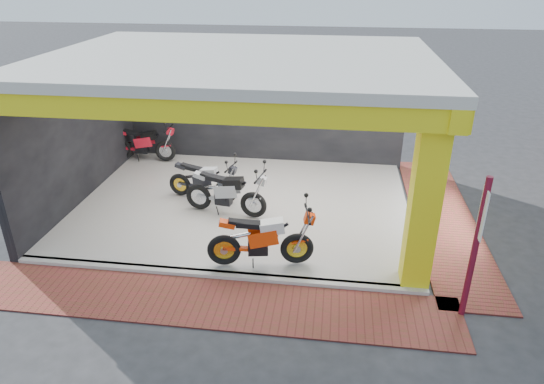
{
  "coord_description": "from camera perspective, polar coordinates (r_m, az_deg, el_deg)",
  "views": [
    {
      "loc": [
        2.13,
        -8.53,
        5.48
      ],
      "look_at": [
        0.84,
        1.04,
        0.9
      ],
      "focal_mm": 32.0,
      "sensor_mm": 36.0,
      "label": 1
    }
  ],
  "objects": [
    {
      "name": "moto_row_d",
      "position": [
        14.63,
        -12.54,
        5.82
      ],
      "size": [
        2.07,
        0.78,
        1.26
      ],
      "primitive_type": null,
      "rotation": [
        0.0,
        0.0,
        0.01
      ],
      "color": "red",
      "rests_on": "showroom_floor"
    },
    {
      "name": "header_beam_right",
      "position": [
        10.92,
        17.82,
        12.68
      ],
      "size": [
        0.3,
        6.4,
        0.4
      ],
      "primitive_type": "cube",
      "color": "yellow",
      "rests_on": "corner_column"
    },
    {
      "name": "moto_hero",
      "position": [
        9.33,
        3.0,
        -4.99
      ],
      "size": [
        2.29,
        1.18,
        1.34
      ],
      "primitive_type": null,
      "rotation": [
        0.0,
        0.0,
        0.17
      ],
      "color": "#EE3A0A",
      "rests_on": "showroom_floor"
    },
    {
      "name": "showroom_ceiling",
      "position": [
        10.91,
        -3.84,
        15.4
      ],
      "size": [
        8.4,
        6.4,
        0.2
      ],
      "primitive_type": "cube",
      "color": "beige",
      "rests_on": "corner_column"
    },
    {
      "name": "left_wall",
      "position": [
        12.79,
        -22.03,
        6.55
      ],
      "size": [
        0.2,
        6.2,
        3.5
      ],
      "primitive_type": "cube",
      "color": "black",
      "rests_on": "ground"
    },
    {
      "name": "back_wall",
      "position": [
        14.29,
        -1.19,
        10.25
      ],
      "size": [
        8.2,
        0.2,
        3.5
      ],
      "primitive_type": "cube",
      "color": "black",
      "rests_on": "ground"
    },
    {
      "name": "header_beam_front",
      "position": [
        8.13,
        -7.93,
        9.57
      ],
      "size": [
        8.4,
        0.3,
        0.4
      ],
      "primitive_type": "cube",
      "color": "yellow",
      "rests_on": "corner_column"
    },
    {
      "name": "moto_row_b",
      "position": [
        11.01,
        -2.22,
        -0.07
      ],
      "size": [
        2.23,
        1.14,
        1.3
      ],
      "primitive_type": null,
      "rotation": [
        0.0,
        0.0,
        -0.17
      ],
      "color": "#9A9DA1",
      "rests_on": "showroom_floor"
    },
    {
      "name": "showroom_floor",
      "position": [
        12.04,
        -3.36,
        -1.48
      ],
      "size": [
        8.0,
        6.0,
        0.1
      ],
      "primitive_type": "cube",
      "color": "silver",
      "rests_on": "ground"
    },
    {
      "name": "paver_front",
      "position": [
        8.93,
        -8.0,
        -12.65
      ],
      "size": [
        9.0,
        1.4,
        0.03
      ],
      "primitive_type": "cube",
      "color": "maroon",
      "rests_on": "ground"
    },
    {
      "name": "floor_kerb",
      "position": [
        9.51,
        -6.79,
        -9.64
      ],
      "size": [
        8.0,
        0.2,
        0.1
      ],
      "primitive_type": "cube",
      "color": "silver",
      "rests_on": "ground"
    },
    {
      "name": "paver_right",
      "position": [
        12.16,
        19.48,
        -2.91
      ],
      "size": [
        1.4,
        7.0,
        0.03
      ],
      "primitive_type": "cube",
      "color": "maroon",
      "rests_on": "ground"
    },
    {
      "name": "moto_row_a",
      "position": [
        11.8,
        -5.5,
        1.33
      ],
      "size": [
        2.04,
        1.07,
        1.19
      ],
      "primitive_type": null,
      "rotation": [
        0.0,
        0.0,
        -0.19
      ],
      "color": "black",
      "rests_on": "showroom_floor"
    },
    {
      "name": "corner_column",
      "position": [
        8.78,
        17.53,
        -1.02
      ],
      "size": [
        0.5,
        0.5,
        3.5
      ],
      "primitive_type": "cube",
      "color": "yellow",
      "rests_on": "ground"
    },
    {
      "name": "signpost",
      "position": [
        8.42,
        22.87,
        -5.65
      ],
      "size": [
        0.1,
        0.36,
        2.59
      ],
      "rotation": [
        0.0,
        0.0,
        -0.05
      ],
      "color": "maroon",
      "rests_on": "ground"
    },
    {
      "name": "ground",
      "position": [
        10.36,
        -5.42,
        -6.68
      ],
      "size": [
        80.0,
        80.0,
        0.0
      ],
      "primitive_type": "plane",
      "color": "#2D2D30",
      "rests_on": "ground"
    }
  ]
}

